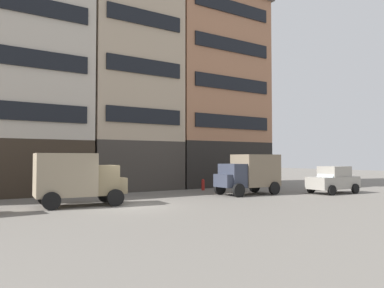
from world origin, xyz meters
The scene contains 8 objects.
ground_plane centered at (0.00, 0.00, 0.00)m, with size 120.00×120.00×0.00m, color slate.
building_center_left centered at (-3.38, 9.46, 8.56)m, with size 7.73×6.20×17.03m.
building_center_right centered at (3.80, 9.46, 9.18)m, with size 7.34×6.20×18.27m.
building_far_right centered at (11.87, 9.46, 8.61)m, with size 9.51×6.20×17.13m.
delivery_truck_near centered at (-2.36, 1.36, 1.42)m, with size 4.47×2.42×2.62m.
delivery_truck_far centered at (8.74, 1.13, 1.42)m, with size 4.36×2.14×2.62m.
sedan_dark centered at (14.04, -1.38, 0.91)m, with size 3.74×1.93×1.83m.
fire_hydrant_curbside centered at (8.01, 5.40, 0.43)m, with size 0.24×0.24×0.83m.
Camera 1 is at (-7.52, -17.20, 2.39)m, focal length 34.51 mm.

